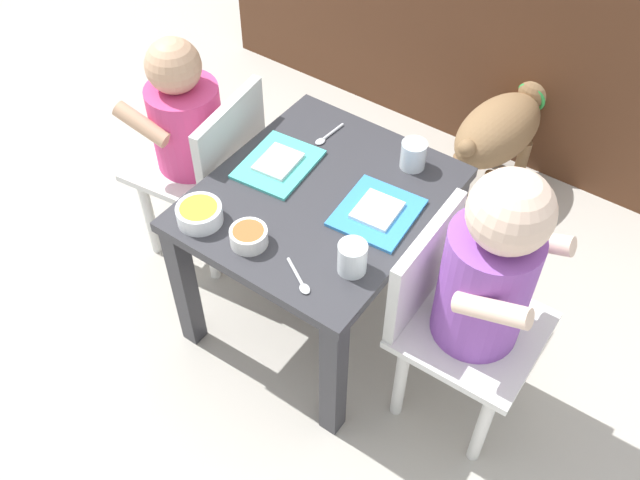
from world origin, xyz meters
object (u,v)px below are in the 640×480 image
object	(u,v)px
dining_table	(320,219)
spoon_by_left_tray	(327,136)
spoon_by_right_tray	(300,280)
cereal_bowl_left_side	(249,236)
food_tray_left	(278,164)
food_tray_right	(377,212)
dog	(502,127)
water_cup_right	(352,259)
seated_child_right	(483,278)
seated_child_left	(191,128)
veggie_bowl_far	(199,214)
water_cup_left	(413,156)

from	to	relation	value
dining_table	spoon_by_left_tray	world-z (taller)	spoon_by_left_tray
spoon_by_right_tray	cereal_bowl_left_side	bearing A→B (deg)	171.95
dining_table	spoon_by_left_tray	xyz separation A→B (m)	(-0.10, 0.17, 0.08)
food_tray_left	cereal_bowl_left_side	size ratio (longest dim) A/B	2.53
cereal_bowl_left_side	food_tray_right	bearing A→B (deg)	52.89
dog	spoon_by_left_tray	size ratio (longest dim) A/B	4.44
water_cup_right	spoon_by_right_tray	world-z (taller)	water_cup_right
seated_child_right	water_cup_right	xyz separation A→B (m)	(-0.23, -0.10, -0.00)
food_tray_right	cereal_bowl_left_side	xyz separation A→B (m)	(-0.17, -0.22, 0.01)
food_tray_right	seated_child_left	bearing A→B (deg)	-179.58
seated_child_left	spoon_by_left_tray	bearing A→B (deg)	26.55
dog	cereal_bowl_left_side	xyz separation A→B (m)	(-0.18, -0.91, 0.23)
spoon_by_right_tray	veggie_bowl_far	bearing A→B (deg)	178.02
seated_child_left	spoon_by_left_tray	xyz separation A→B (m)	(0.30, 0.15, 0.02)
veggie_bowl_far	spoon_by_right_tray	bearing A→B (deg)	-1.98
veggie_bowl_far	water_cup_left	bearing A→B (deg)	56.11
seated_child_left	spoon_by_right_tray	world-z (taller)	seated_child_left
food_tray_left	spoon_by_right_tray	size ratio (longest dim) A/B	2.16
food_tray_right	water_cup_right	bearing A→B (deg)	-75.27
water_cup_left	veggie_bowl_far	world-z (taller)	water_cup_left
dog	spoon_by_right_tray	xyz separation A→B (m)	(-0.03, -0.93, 0.21)
cereal_bowl_left_side	veggie_bowl_far	bearing A→B (deg)	-174.91
seated_child_left	water_cup_left	xyz separation A→B (m)	(0.52, 0.18, 0.04)
veggie_bowl_far	dining_table	bearing A→B (deg)	52.85
water_cup_left	seated_child_right	bearing A→B (deg)	-38.66
cereal_bowl_left_side	spoon_by_left_tray	world-z (taller)	cereal_bowl_left_side
food_tray_right	spoon_by_right_tray	distance (m)	0.25
seated_child_right	veggie_bowl_far	distance (m)	0.59
water_cup_left	water_cup_right	world-z (taller)	water_cup_right
water_cup_right	spoon_by_right_tray	size ratio (longest dim) A/B	0.75
seated_child_left	spoon_by_left_tray	distance (m)	0.34
veggie_bowl_far	spoon_by_right_tray	xyz separation A→B (m)	(0.27, -0.01, -0.02)
dining_table	cereal_bowl_left_side	world-z (taller)	cereal_bowl_left_side
seated_child_left	water_cup_right	size ratio (longest dim) A/B	9.31
dog	water_cup_left	world-z (taller)	water_cup_left
food_tray_left	water_cup_left	xyz separation A→B (m)	(0.25, 0.18, 0.02)
dining_table	seated_child_right	size ratio (longest dim) A/B	0.78
dog	water_cup_left	bearing A→B (deg)	-92.76
cereal_bowl_left_side	spoon_by_left_tray	bearing A→B (deg)	100.02
dog	water_cup_right	size ratio (longest dim) A/B	6.39
spoon_by_left_tray	water_cup_left	bearing A→B (deg)	7.83
veggie_bowl_far	spoon_by_left_tray	xyz separation A→B (m)	(0.06, 0.38, -0.02)
dining_table	seated_child_left	xyz separation A→B (m)	(-0.40, 0.02, 0.07)
seated_child_right	water_cup_right	distance (m)	0.25
dog	spoon_by_left_tray	world-z (taller)	spoon_by_left_tray
dining_table	water_cup_left	distance (m)	0.25
seated_child_right	dog	world-z (taller)	seated_child_right
veggie_bowl_far	seated_child_right	bearing A→B (deg)	17.55
spoon_by_right_tray	seated_child_right	bearing A→B (deg)	32.38
dining_table	water_cup_right	xyz separation A→B (m)	(0.18, -0.14, 0.11)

